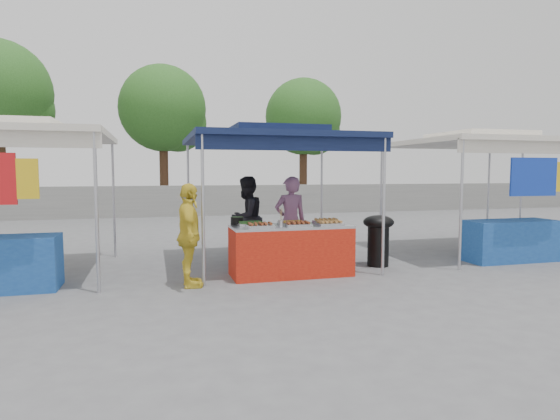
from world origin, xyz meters
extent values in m
plane|color=#58585A|center=(0.00, 0.00, 0.00)|extent=(80.00, 80.00, 0.00)
cube|color=gray|center=(0.00, 11.00, 0.60)|extent=(40.00, 0.25, 1.20)
cylinder|color=#B8B8BF|center=(-1.50, -0.50, 1.15)|extent=(0.05, 0.05, 2.30)
cylinder|color=#B8B8BF|center=(1.50, -0.50, 1.15)|extent=(0.05, 0.05, 2.30)
cylinder|color=#B8B8BF|center=(-1.50, 2.50, 1.15)|extent=(0.05, 0.05, 2.30)
cylinder|color=#B8B8BF|center=(1.50, 2.50, 1.15)|extent=(0.05, 0.05, 2.30)
cube|color=#0F1A3F|center=(0.00, 1.00, 2.35)|extent=(3.20, 3.20, 0.10)
cube|color=#0F1A3F|center=(0.00, 1.00, 2.48)|extent=(1.65, 1.65, 0.18)
cube|color=#0F1A3F|center=(0.00, -0.50, 2.20)|extent=(3.20, 0.04, 0.25)
cylinder|color=#B8B8BF|center=(-3.00, -0.50, 1.15)|extent=(0.05, 0.05, 2.30)
cylinder|color=#B8B8BF|center=(-3.00, 2.50, 1.15)|extent=(0.05, 0.05, 2.30)
cube|color=beige|center=(-4.50, 1.00, 2.35)|extent=(3.20, 3.20, 0.10)
cube|color=beige|center=(-4.50, 1.00, 2.48)|extent=(1.65, 1.65, 0.18)
cube|color=gold|center=(-3.95, -0.52, 1.65)|extent=(0.45, 0.04, 0.55)
cylinder|color=#B8B8BF|center=(3.00, -0.50, 1.15)|extent=(0.05, 0.05, 2.30)
cylinder|color=#B8B8BF|center=(3.00, 2.50, 1.15)|extent=(0.05, 0.05, 2.30)
cylinder|color=#B8B8BF|center=(6.00, 2.50, 1.15)|extent=(0.05, 0.05, 2.30)
cube|color=beige|center=(4.50, 1.00, 2.35)|extent=(3.20, 3.20, 0.10)
cube|color=beige|center=(4.50, 1.00, 2.48)|extent=(1.65, 1.65, 0.18)
cube|color=beige|center=(4.50, -0.50, 2.20)|extent=(3.20, 0.04, 0.25)
cube|color=#1E4F9F|center=(4.50, 0.00, 0.40)|extent=(1.80, 0.70, 0.80)
cube|color=#1334AB|center=(4.50, -0.52, 1.65)|extent=(1.00, 0.04, 0.70)
cube|color=gold|center=(5.05, -0.52, 1.65)|extent=(0.45, 0.04, 0.55)
cylinder|color=#B8B8BF|center=(7.00, 2.50, 1.15)|extent=(0.05, 0.05, 2.30)
cylinder|color=#3F2818|center=(-7.85, 12.66, 2.15)|extent=(0.36, 0.36, 4.29)
sphere|color=#295C1E|center=(-7.25, 12.86, 4.17)|extent=(2.70, 2.70, 2.70)
cylinder|color=#3F2818|center=(-1.77, 12.76, 1.96)|extent=(0.36, 0.36, 3.92)
sphere|color=#295C1E|center=(-1.77, 12.76, 4.37)|extent=(3.58, 3.58, 3.58)
sphere|color=#295C1E|center=(-1.17, 12.96, 3.81)|extent=(2.46, 2.46, 2.46)
cylinder|color=#3F2818|center=(4.53, 13.19, 1.91)|extent=(0.36, 0.36, 3.82)
sphere|color=#295C1E|center=(4.53, 13.19, 4.26)|extent=(3.50, 3.50, 3.50)
sphere|color=#295C1E|center=(5.13, 13.39, 3.71)|extent=(2.40, 2.40, 2.40)
cube|color=red|center=(0.00, -0.10, 0.40)|extent=(2.00, 0.80, 0.81)
cube|color=#B8B8BF|center=(0.00, -0.10, 0.83)|extent=(2.00, 0.80, 0.04)
cube|color=silver|center=(-0.57, -0.34, 0.88)|extent=(0.42, 0.30, 0.05)
cube|color=brown|center=(-0.57, -0.34, 0.91)|extent=(0.35, 0.25, 0.02)
cube|color=silver|center=(0.05, -0.33, 0.88)|extent=(0.42, 0.30, 0.05)
cube|color=brown|center=(0.05, -0.33, 0.91)|extent=(0.35, 0.25, 0.02)
cube|color=silver|center=(0.60, -0.34, 0.88)|extent=(0.42, 0.30, 0.05)
cube|color=#AB753A|center=(0.60, -0.34, 0.91)|extent=(0.35, 0.25, 0.02)
cube|color=silver|center=(-0.67, -0.02, 0.88)|extent=(0.42, 0.30, 0.05)
cube|color=#26551D|center=(-0.67, -0.02, 0.91)|extent=(0.35, 0.25, 0.02)
cube|color=silver|center=(0.04, 0.00, 0.88)|extent=(0.42, 0.30, 0.05)
cube|color=gold|center=(0.04, 0.00, 0.91)|extent=(0.35, 0.25, 0.02)
cube|color=silver|center=(0.66, -0.02, 0.88)|extent=(0.42, 0.30, 0.05)
cube|color=#AB753A|center=(0.66, -0.02, 0.91)|extent=(0.35, 0.25, 0.02)
cylinder|color=black|center=(-0.85, 0.24, 0.92)|extent=(0.22, 0.22, 0.13)
cylinder|color=#B8B8BF|center=(-0.22, -0.28, 0.91)|extent=(0.09, 0.09, 0.11)
cylinder|color=black|center=(1.78, 0.23, 0.38)|extent=(0.39, 0.39, 0.76)
ellipsoid|color=black|center=(1.78, 0.23, 0.82)|extent=(0.57, 0.57, 0.25)
cube|color=#13349F|center=(-0.36, 0.41, 0.16)|extent=(0.54, 0.38, 0.33)
cube|color=#13349F|center=(0.15, 0.56, 0.14)|extent=(0.47, 0.33, 0.28)
cube|color=#13349F|center=(0.15, 0.56, 0.42)|extent=(0.45, 0.32, 0.27)
imported|color=#87557B|center=(0.22, 0.67, 0.83)|extent=(0.62, 0.43, 1.66)
imported|color=black|center=(-0.43, 1.55, 0.83)|extent=(1.02, 1.00, 1.65)
imported|color=gold|center=(-1.71, -0.47, 0.79)|extent=(0.40, 0.93, 1.57)
camera|label=1|loc=(-2.21, -7.56, 1.75)|focal=30.00mm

